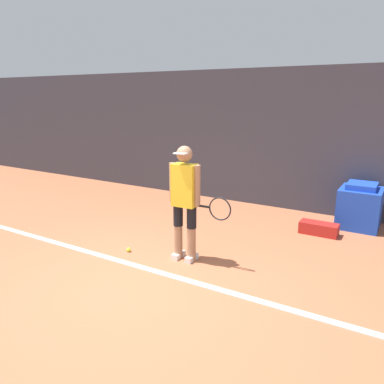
{
  "coord_description": "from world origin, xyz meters",
  "views": [
    {
      "loc": [
        2.8,
        -3.34,
        2.31
      ],
      "look_at": [
        0.13,
        1.15,
        0.97
      ],
      "focal_mm": 35.0,
      "sensor_mm": 36.0,
      "label": 1
    }
  ],
  "objects_px": {
    "equipment_bag": "(319,228)",
    "tennis_ball": "(129,250)",
    "tennis_player": "(186,198)",
    "covered_chair": "(360,206)"
  },
  "relations": [
    {
      "from": "tennis_player",
      "to": "covered_chair",
      "type": "height_order",
      "value": "tennis_player"
    },
    {
      "from": "tennis_ball",
      "to": "equipment_bag",
      "type": "bearing_deg",
      "value": 44.32
    },
    {
      "from": "tennis_player",
      "to": "equipment_bag",
      "type": "distance_m",
      "value": 2.63
    },
    {
      "from": "equipment_bag",
      "to": "tennis_ball",
      "type": "bearing_deg",
      "value": -135.68
    },
    {
      "from": "tennis_player",
      "to": "equipment_bag",
      "type": "bearing_deg",
      "value": 52.89
    },
    {
      "from": "tennis_player",
      "to": "covered_chair",
      "type": "xyz_separation_m",
      "value": [
        1.95,
        2.82,
        -0.54
      ]
    },
    {
      "from": "tennis_ball",
      "to": "equipment_bag",
      "type": "xyz_separation_m",
      "value": [
        2.32,
        2.27,
        0.07
      ]
    },
    {
      "from": "tennis_ball",
      "to": "tennis_player",
      "type": "bearing_deg",
      "value": 13.79
    },
    {
      "from": "tennis_player",
      "to": "equipment_bag",
      "type": "height_order",
      "value": "tennis_player"
    },
    {
      "from": "tennis_ball",
      "to": "equipment_bag",
      "type": "distance_m",
      "value": 3.25
    }
  ]
}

